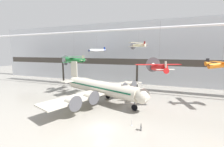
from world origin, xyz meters
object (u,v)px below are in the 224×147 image
suspended_plane_green_biplane (74,60)px  suspended_plane_orange_highwing (222,65)px  suspended_plane_cream_biplane (139,45)px  suspended_plane_white_twin (97,51)px  airliner_silver_main (100,88)px  suspended_plane_red_highwing (159,67)px  info_sign_pedestal (141,128)px  stanchion_barrier (132,124)px

suspended_plane_green_biplane → suspended_plane_orange_highwing: bearing=-177.7°
suspended_plane_green_biplane → suspended_plane_orange_highwing: (38.11, -0.32, -0.39)m
suspended_plane_cream_biplane → suspended_plane_white_twin: suspended_plane_cream_biplane is taller
suspended_plane_green_biplane → suspended_plane_cream_biplane: bearing=-148.4°
airliner_silver_main → suspended_plane_red_highwing: 15.20m
suspended_plane_red_highwing → suspended_plane_orange_highwing: 14.34m
airliner_silver_main → info_sign_pedestal: airliner_silver_main is taller
stanchion_barrier → suspended_plane_green_biplane: bearing=144.1°
suspended_plane_cream_biplane → stanchion_barrier: bearing=134.4°
airliner_silver_main → info_sign_pedestal: (12.27, -11.18, -2.99)m
suspended_plane_cream_biplane → stanchion_barrier: 29.53m
suspended_plane_orange_highwing → suspended_plane_green_biplane: bearing=161.4°
suspended_plane_red_highwing → suspended_plane_orange_highwing: bearing=-87.7°
suspended_plane_red_highwing → suspended_plane_white_twin: size_ratio=1.42×
suspended_plane_orange_highwing → airliner_silver_main: bearing=172.9°
suspended_plane_red_highwing → suspended_plane_cream_biplane: bearing=0.2°
suspended_plane_orange_highwing → info_sign_pedestal: 23.87m
suspended_plane_green_biplane → suspended_plane_white_twin: suspended_plane_white_twin is taller
suspended_plane_green_biplane → info_sign_pedestal: suspended_plane_green_biplane is taller
stanchion_barrier → info_sign_pedestal: (1.72, -1.04, 0.13)m
airliner_silver_main → stanchion_barrier: airliner_silver_main is taller
suspended_plane_orange_highwing → stanchion_barrier: size_ratio=10.13×
stanchion_barrier → suspended_plane_cream_biplane: bearing=98.5°
suspended_plane_green_biplane → info_sign_pedestal: bearing=147.2°
airliner_silver_main → suspended_plane_orange_highwing: bearing=30.7°
suspended_plane_red_highwing → suspended_plane_green_biplane: size_ratio=1.04×
suspended_plane_red_highwing → suspended_plane_cream_biplane: size_ratio=1.68×
info_sign_pedestal → suspended_plane_red_highwing: bearing=64.9°
airliner_silver_main → suspended_plane_red_highwing: size_ratio=2.86×
suspended_plane_cream_biplane → suspended_plane_green_biplane: suspended_plane_cream_biplane is taller
suspended_plane_cream_biplane → suspended_plane_green_biplane: bearing=64.7°
suspended_plane_white_twin → info_sign_pedestal: suspended_plane_white_twin is taller
suspended_plane_white_twin → info_sign_pedestal: size_ratio=6.13×
suspended_plane_cream_biplane → suspended_plane_orange_highwing: bearing=-170.8°
suspended_plane_orange_highwing → suspended_plane_white_twin: suspended_plane_white_twin is taller
stanchion_barrier → suspended_plane_orange_highwing: bearing=43.3°
suspended_plane_green_biplane → stanchion_barrier: (21.73, -15.74, -9.70)m
suspended_plane_red_highwing → info_sign_pedestal: 13.51m
stanchion_barrier → info_sign_pedestal: size_ratio=0.87×
suspended_plane_red_highwing → suspended_plane_cream_biplane: 18.79m
suspended_plane_red_highwing → info_sign_pedestal: suspended_plane_red_highwing is taller
suspended_plane_white_twin → stanchion_barrier: (20.12, -28.43, -12.62)m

